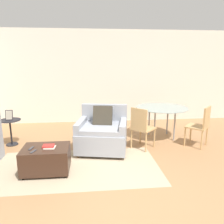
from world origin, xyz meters
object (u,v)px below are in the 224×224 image
at_px(tv_remote_primary, 33,151).
at_px(picture_frame, 9,115).
at_px(ottoman, 46,159).
at_px(dining_chair_near_right, 201,124).
at_px(dining_chair_near_left, 141,126).
at_px(tv_remote_secondary, 31,148).
at_px(dining_table, 162,110).
at_px(armchair, 102,133).
at_px(book_stack, 49,147).
at_px(side_table, 10,127).

bearing_deg(tv_remote_primary, picture_frame, 119.81).
height_order(ottoman, dining_chair_near_right, dining_chair_near_right).
height_order(tv_remote_primary, dining_chair_near_left, dining_chair_near_left).
height_order(tv_remote_primary, picture_frame, picture_frame).
height_order(tv_remote_secondary, picture_frame, picture_frame).
distance_m(tv_remote_secondary, dining_chair_near_right, 3.47).
height_order(ottoman, picture_frame, picture_frame).
bearing_deg(dining_table, dining_chair_near_left, -135.00).
xyz_separation_m(armchair, dining_chair_near_right, (2.14, -0.02, 0.15)).
bearing_deg(dining_chair_near_left, dining_chair_near_right, 0.00).
relative_size(book_stack, dining_chair_near_right, 0.23).
height_order(armchair, side_table, armchair).
bearing_deg(tv_remote_primary, side_table, 119.81).
distance_m(book_stack, picture_frame, 1.75).
bearing_deg(tv_remote_secondary, armchair, 35.22).
relative_size(armchair, ottoman, 1.50).
distance_m(picture_frame, dining_chair_near_left, 2.88).
height_order(side_table, picture_frame, picture_frame).
xyz_separation_m(tv_remote_primary, side_table, (-0.86, 1.50, -0.03)).
distance_m(armchair, tv_remote_secondary, 1.50).
bearing_deg(armchair, tv_remote_primary, -139.30).
xyz_separation_m(tv_remote_primary, dining_chair_near_left, (1.97, 0.97, 0.08)).
height_order(picture_frame, dining_table, picture_frame).
height_order(tv_remote_primary, side_table, side_table).
bearing_deg(side_table, picture_frame, -90.00).
height_order(armchair, dining_chair_near_right, armchair).
xyz_separation_m(book_stack, tv_remote_primary, (-0.22, -0.14, -0.02)).
relative_size(tv_remote_primary, dining_chair_near_left, 0.16).
height_order(side_table, dining_chair_near_left, dining_chair_near_left).
relative_size(armchair, dining_table, 0.94).
distance_m(tv_remote_primary, dining_chair_near_left, 2.20).
height_order(armchair, tv_remote_primary, armchair).
bearing_deg(ottoman, side_table, 127.12).
height_order(ottoman, tv_remote_secondary, tv_remote_secondary).
relative_size(book_stack, tv_remote_primary, 1.44).
relative_size(tv_remote_primary, side_table, 0.25).
height_order(armchair, dining_table, armchair).
relative_size(armchair, tv_remote_secondary, 7.79).
relative_size(ottoman, book_stack, 3.64).
relative_size(ottoman, dining_table, 0.62).
bearing_deg(tv_remote_secondary, ottoman, 5.84).
distance_m(ottoman, tv_remote_secondary, 0.30).
height_order(book_stack, tv_remote_primary, book_stack).
bearing_deg(tv_remote_secondary, picture_frame, 120.03).
bearing_deg(dining_table, armchair, -156.54).
xyz_separation_m(tv_remote_primary, dining_table, (2.63, 1.64, 0.25)).
height_order(tv_remote_primary, dining_table, dining_table).
bearing_deg(dining_table, side_table, -177.72).
xyz_separation_m(armchair, tv_remote_primary, (-1.16, -0.99, 0.07)).
xyz_separation_m(side_table, dining_table, (3.49, 0.14, 0.28)).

